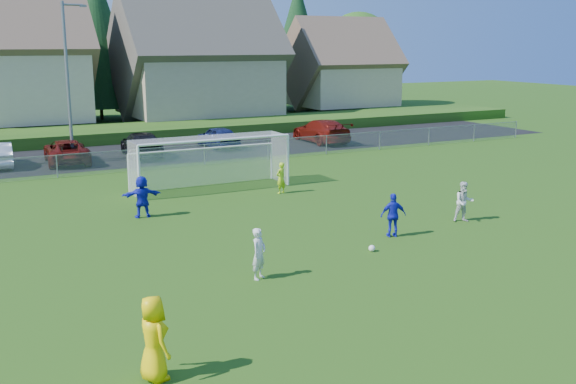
% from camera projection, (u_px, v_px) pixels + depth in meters
% --- Properties ---
extents(ground, '(160.00, 160.00, 0.00)m').
position_uv_depth(ground, '(425.00, 300.00, 18.15)').
color(ground, '#193D0C').
rests_on(ground, ground).
extents(asphalt_lot, '(60.00, 60.00, 0.00)m').
position_uv_depth(asphalt_lot, '(143.00, 154.00, 41.93)').
color(asphalt_lot, black).
rests_on(asphalt_lot, ground).
extents(grass_embankment, '(70.00, 6.00, 0.80)m').
position_uv_depth(grass_embankment, '(114.00, 133.00, 48.33)').
color(grass_embankment, '#1E420F').
rests_on(grass_embankment, ground).
extents(soccer_ball, '(0.22, 0.22, 0.22)m').
position_uv_depth(soccer_ball, '(372.00, 248.00, 22.31)').
color(soccer_ball, white).
rests_on(soccer_ball, ground).
extents(referee, '(0.74, 0.98, 1.81)m').
position_uv_depth(referee, '(154.00, 339.00, 13.67)').
color(referee, yellow).
rests_on(referee, ground).
extents(player_white_a, '(0.67, 0.62, 1.53)m').
position_uv_depth(player_white_a, '(259.00, 254.00, 19.61)').
color(player_white_a, silver).
rests_on(player_white_a, ground).
extents(player_white_b, '(0.93, 0.84, 1.57)m').
position_uv_depth(player_white_b, '(464.00, 202.00, 25.88)').
color(player_white_b, silver).
rests_on(player_white_b, ground).
extents(player_blue_a, '(1.00, 0.66, 1.57)m').
position_uv_depth(player_blue_a, '(393.00, 215.00, 23.88)').
color(player_blue_a, '#141CBB').
rests_on(player_blue_a, ground).
extents(player_blue_b, '(1.60, 0.67, 1.67)m').
position_uv_depth(player_blue_b, '(142.00, 197.00, 26.54)').
color(player_blue_b, '#141CBB').
rests_on(player_blue_b, ground).
extents(goalkeeper, '(0.61, 0.52, 1.43)m').
position_uv_depth(goalkeeper, '(281.00, 178.00, 30.80)').
color(goalkeeper, '#B2DD1A').
rests_on(goalkeeper, ground).
extents(car_c, '(2.61, 5.05, 1.36)m').
position_uv_depth(car_c, '(67.00, 151.00, 38.52)').
color(car_c, '#560D09').
rests_on(car_c, ground).
extents(car_d, '(2.68, 5.33, 1.49)m').
position_uv_depth(car_d, '(142.00, 144.00, 40.71)').
color(car_d, black).
rests_on(car_d, ground).
extents(car_e, '(1.82, 4.20, 1.41)m').
position_uv_depth(car_e, '(218.00, 137.00, 44.19)').
color(car_e, navy).
rests_on(car_e, ground).
extents(car_g, '(2.43, 5.57, 1.59)m').
position_uv_depth(car_g, '(321.00, 131.00, 46.50)').
color(car_g, maroon).
rests_on(car_g, ground).
extents(soccer_goal, '(7.42, 1.90, 2.50)m').
position_uv_depth(soccer_goal, '(209.00, 154.00, 31.67)').
color(soccer_goal, white).
rests_on(soccer_goal, ground).
extents(chainlink_fence, '(52.06, 0.06, 1.20)m').
position_uv_depth(chainlink_fence, '(170.00, 157.00, 37.04)').
color(chainlink_fence, gray).
rests_on(chainlink_fence, ground).
extents(streetlight, '(1.38, 0.18, 9.00)m').
position_uv_depth(streetlight, '(68.00, 78.00, 37.57)').
color(streetlight, slate).
rests_on(streetlight, ground).
extents(houses_row, '(53.90, 11.45, 13.27)m').
position_uv_depth(houses_row, '(112.00, 35.00, 54.17)').
color(houses_row, tan).
rests_on(houses_row, ground).
extents(tree_row, '(65.98, 12.36, 13.80)m').
position_uv_depth(tree_row, '(85.00, 41.00, 59.27)').
color(tree_row, '#382616').
rests_on(tree_row, ground).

